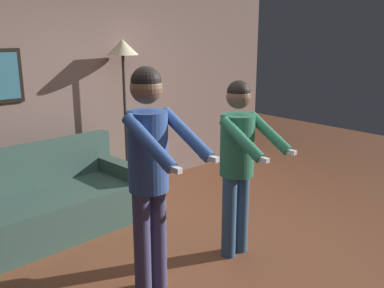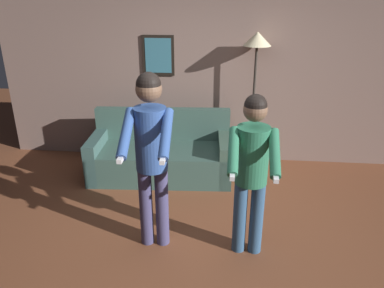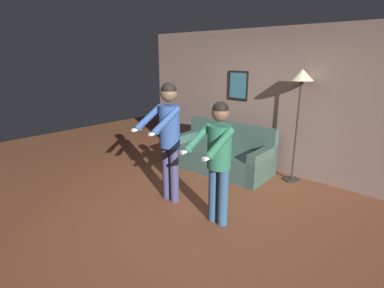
# 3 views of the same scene
# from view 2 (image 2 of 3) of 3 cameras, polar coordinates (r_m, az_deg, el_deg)

# --- Properties ---
(ground_plane) EXTENTS (12.00, 12.00, 0.00)m
(ground_plane) POSITION_cam_2_polar(r_m,az_deg,el_deg) (3.95, 2.52, -15.27)
(ground_plane) COLOR brown
(back_wall_assembly) EXTENTS (6.40, 0.09, 2.60)m
(back_wall_assembly) POSITION_cam_2_polar(r_m,az_deg,el_deg) (5.45, 4.04, 10.66)
(back_wall_assembly) COLOR #856B61
(back_wall_assembly) RESTS_ON ground_plane
(couch) EXTENTS (1.95, 0.96, 0.87)m
(couch) POSITION_cam_2_polar(r_m,az_deg,el_deg) (5.20, -4.71, -1.84)
(couch) COLOR #39564D
(couch) RESTS_ON ground_plane
(torchiere_lamp) EXTENTS (0.37, 0.37, 1.91)m
(torchiere_lamp) POSITION_cam_2_polar(r_m,az_deg,el_deg) (5.15, 9.80, 13.45)
(torchiere_lamp) COLOR #332D28
(torchiere_lamp) RESTS_ON ground_plane
(person_standing_left) EXTENTS (0.45, 0.70, 1.76)m
(person_standing_left) POSITION_cam_2_polar(r_m,az_deg,el_deg) (3.46, -6.27, -0.43)
(person_standing_left) COLOR #403D64
(person_standing_left) RESTS_ON ground_plane
(person_standing_right) EXTENTS (0.44, 0.65, 1.60)m
(person_standing_right) POSITION_cam_2_polar(r_m,az_deg,el_deg) (3.42, 9.09, -3.09)
(person_standing_right) COLOR #305276
(person_standing_right) RESTS_ON ground_plane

